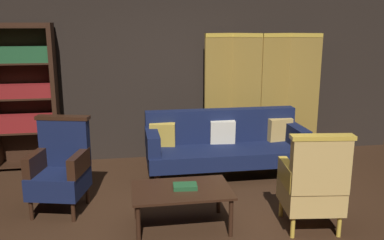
{
  "coord_description": "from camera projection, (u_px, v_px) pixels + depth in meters",
  "views": [
    {
      "loc": [
        -0.77,
        -3.86,
        2.07
      ],
      "look_at": [
        0.0,
        0.8,
        0.95
      ],
      "focal_mm": 39.13,
      "sensor_mm": 36.0,
      "label": 1
    }
  ],
  "objects": [
    {
      "name": "ground_plane",
      "position": [
        205.0,
        227.0,
        4.31
      ],
      "size": [
        10.0,
        10.0,
        0.0
      ],
      "primitive_type": "plane",
      "color": "#331E11"
    },
    {
      "name": "back_wall",
      "position": [
        174.0,
        66.0,
        6.34
      ],
      "size": [
        7.2,
        0.1,
        2.8
      ],
      "primitive_type": "cube",
      "color": "black",
      "rests_on": "ground_plane"
    },
    {
      "name": "folding_screen",
      "position": [
        261.0,
        95.0,
        6.3
      ],
      "size": [
        1.7,
        0.43,
        1.9
      ],
      "color": "olive",
      "rests_on": "ground_plane"
    },
    {
      "name": "bookshelf",
      "position": [
        24.0,
        95.0,
        5.83
      ],
      "size": [
        0.9,
        0.32,
        2.05
      ],
      "color": "black",
      "rests_on": "ground_plane"
    },
    {
      "name": "velvet_couch",
      "position": [
        224.0,
        143.0,
        5.69
      ],
      "size": [
        2.12,
        0.78,
        0.88
      ],
      "color": "black",
      "rests_on": "ground_plane"
    },
    {
      "name": "coffee_table",
      "position": [
        181.0,
        193.0,
        4.23
      ],
      "size": [
        1.0,
        0.64,
        0.42
      ],
      "color": "black",
      "rests_on": "ground_plane"
    },
    {
      "name": "armchair_gilt_accent",
      "position": [
        313.0,
        184.0,
        4.16
      ],
      "size": [
        0.65,
        0.64,
        1.04
      ],
      "color": "gold",
      "rests_on": "ground_plane"
    },
    {
      "name": "armchair_wing_left",
      "position": [
        60.0,
        167.0,
        4.63
      ],
      "size": [
        0.7,
        0.7,
        1.04
      ],
      "color": "black",
      "rests_on": "ground_plane"
    },
    {
      "name": "book_green_cloth",
      "position": [
        185.0,
        186.0,
        4.23
      ],
      "size": [
        0.25,
        0.18,
        0.04
      ],
      "primitive_type": "cube",
      "rotation": [
        0.0,
        0.0,
        -0.08
      ],
      "color": "#1E4C28",
      "rests_on": "coffee_table"
    }
  ]
}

